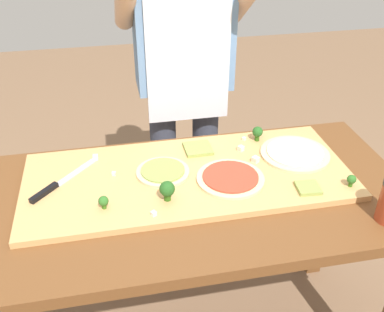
% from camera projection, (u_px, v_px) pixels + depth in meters
% --- Properties ---
extents(prep_table, '(1.56, 0.72, 0.79)m').
position_uv_depth(prep_table, '(177.00, 222.00, 1.53)').
color(prep_table, brown).
rests_on(prep_table, ground).
extents(cutting_board, '(1.10, 0.47, 0.02)m').
position_uv_depth(cutting_board, '(188.00, 176.00, 1.54)').
color(cutting_board, tan).
rests_on(cutting_board, prep_table).
extents(chefs_knife, '(0.22, 0.24, 0.02)m').
position_uv_depth(chefs_knife, '(56.00, 185.00, 1.46)').
color(chefs_knife, '#B7BABF').
rests_on(chefs_knife, cutting_board).
extents(pizza_whole_pesto_green, '(0.18, 0.18, 0.02)m').
position_uv_depth(pizza_whole_pesto_green, '(163.00, 171.00, 1.53)').
color(pizza_whole_pesto_green, beige).
rests_on(pizza_whole_pesto_green, cutting_board).
extents(pizza_whole_tomato_red, '(0.23, 0.23, 0.02)m').
position_uv_depth(pizza_whole_tomato_red, '(230.00, 178.00, 1.50)').
color(pizza_whole_tomato_red, beige).
rests_on(pizza_whole_tomato_red, cutting_board).
extents(pizza_whole_cheese_artichoke, '(0.25, 0.25, 0.02)m').
position_uv_depth(pizza_whole_cheese_artichoke, '(295.00, 153.00, 1.63)').
color(pizza_whole_cheese_artichoke, beige).
rests_on(pizza_whole_cheese_artichoke, cutting_board).
extents(pizza_slice_far_left, '(0.10, 0.10, 0.01)m').
position_uv_depth(pizza_slice_far_left, '(198.00, 149.00, 1.66)').
color(pizza_slice_far_left, '#899E4C').
rests_on(pizza_slice_far_left, cutting_board).
extents(pizza_slice_center, '(0.08, 0.08, 0.01)m').
position_uv_depth(pizza_slice_center, '(308.00, 188.00, 1.45)').
color(pizza_slice_center, '#899E4C').
rests_on(pizza_slice_center, cutting_board).
extents(broccoli_floret_back_mid, '(0.05, 0.05, 0.07)m').
position_uv_depth(broccoli_floret_back_mid, '(167.00, 190.00, 1.39)').
color(broccoli_floret_back_mid, '#2C5915').
rests_on(broccoli_floret_back_mid, cutting_board).
extents(broccoli_floret_back_left, '(0.03, 0.03, 0.04)m').
position_uv_depth(broccoli_floret_back_left, '(352.00, 180.00, 1.46)').
color(broccoli_floret_back_left, '#366618').
rests_on(broccoli_floret_back_left, cutting_board).
extents(broccoli_floret_center_left, '(0.04, 0.04, 0.06)m').
position_uv_depth(broccoli_floret_center_left, '(258.00, 132.00, 1.70)').
color(broccoli_floret_center_left, '#2C5915').
rests_on(broccoli_floret_center_left, cutting_board).
extents(broccoli_floret_back_right, '(0.03, 0.03, 0.04)m').
position_uv_depth(broccoli_floret_back_right, '(104.00, 201.00, 1.36)').
color(broccoli_floret_back_right, '#366618').
rests_on(broccoli_floret_back_right, cutting_board).
extents(cheese_crumble_a, '(0.02, 0.02, 0.01)m').
position_uv_depth(cheese_crumble_a, '(114.00, 174.00, 1.52)').
color(cheese_crumble_a, silver).
rests_on(cheese_crumble_a, cutting_board).
extents(cheese_crumble_b, '(0.02, 0.02, 0.01)m').
position_uv_depth(cheese_crumble_b, '(154.00, 214.00, 1.34)').
color(cheese_crumble_b, white).
rests_on(cheese_crumble_b, cutting_board).
extents(cheese_crumble_c, '(0.02, 0.02, 0.01)m').
position_uv_depth(cheese_crumble_c, '(244.00, 139.00, 1.72)').
color(cheese_crumble_c, silver).
rests_on(cheese_crumble_c, cutting_board).
extents(cheese_crumble_d, '(0.03, 0.03, 0.02)m').
position_uv_depth(cheese_crumble_d, '(255.00, 160.00, 1.59)').
color(cheese_crumble_d, silver).
rests_on(cheese_crumble_d, cutting_board).
extents(cheese_crumble_e, '(0.02, 0.02, 0.02)m').
position_uv_depth(cheese_crumble_e, '(95.00, 157.00, 1.60)').
color(cheese_crumble_e, white).
rests_on(cheese_crumble_e, cutting_board).
extents(cheese_crumble_f, '(0.03, 0.03, 0.02)m').
position_uv_depth(cheese_crumble_f, '(241.00, 148.00, 1.65)').
color(cheese_crumble_f, silver).
rests_on(cheese_crumble_f, cutting_board).
extents(cook_center, '(0.54, 0.39, 1.67)m').
position_uv_depth(cook_center, '(184.00, 65.00, 1.90)').
color(cook_center, '#333847').
rests_on(cook_center, ground).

